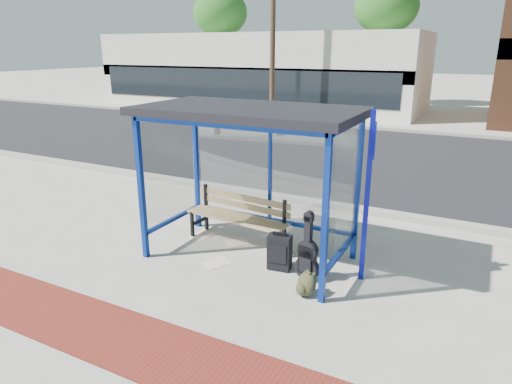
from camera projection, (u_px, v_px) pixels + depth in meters
The scene contains 19 objects.
ground at pixel (249, 257), 7.40m from camera, with size 120.00×120.00×0.00m, color #B2ADA0.
brick_paver_strip at pixel (142, 345), 5.20m from camera, with size 60.00×1.00×0.01m, color maroon.
curb_near at pixel (313, 202), 9.84m from camera, with size 60.00×0.25×0.12m, color gray.
street_asphalt at pixel (371, 157), 14.17m from camera, with size 60.00×10.00×0.00m, color black.
curb_far at pixel (402, 130), 18.47m from camera, with size 60.00×0.25×0.12m, color gray.
far_sidewalk at pixel (410, 125), 20.09m from camera, with size 60.00×4.00×0.01m, color #B2ADA0.
bus_shelter at pixel (251, 130), 6.84m from camera, with size 3.30×1.80×2.42m.
storefront_white at pixel (259, 71), 25.97m from camera, with size 18.00×6.04×4.00m.
tree_left at pixel (220, 13), 30.52m from camera, with size 3.60×3.60×7.03m.
tree_mid at pixel (387, 7), 25.69m from camera, with size 3.60×3.60×7.03m.
utility_pole_west at pixel (273, 27), 20.14m from camera, with size 1.60×0.24×8.00m.
bench at pixel (239, 215), 7.85m from camera, with size 1.90×0.63×0.88m.
guitar_bag at pixel (307, 256), 6.59m from camera, with size 0.38×0.16×1.00m.
suitcase at pixel (280, 252), 6.93m from camera, with size 0.37×0.27×0.60m.
backpack at pixel (306, 285), 6.21m from camera, with size 0.35×0.34×0.35m.
sign_post at pixel (368, 188), 6.30m from camera, with size 0.13×0.31×2.48m.
newspaper_a at pixel (202, 235), 8.26m from camera, with size 0.41×0.32×0.01m, color white.
newspaper_b at pixel (217, 263), 7.20m from camera, with size 0.42×0.33×0.01m, color white.
newspaper_c at pixel (237, 243), 7.95m from camera, with size 0.39×0.30×0.01m, color white.
Camera 1 is at (3.20, -5.93, 3.24)m, focal length 32.00 mm.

